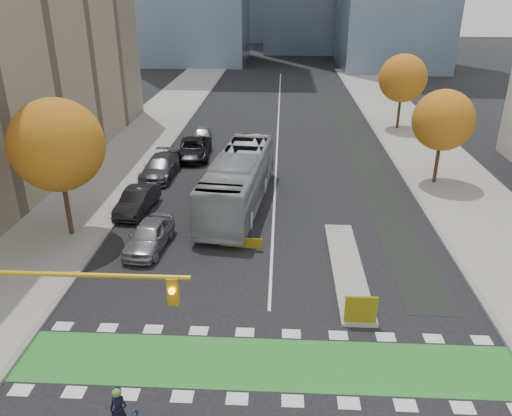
# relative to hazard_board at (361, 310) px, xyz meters

# --- Properties ---
(ground) EXTENTS (300.00, 300.00, 0.00)m
(ground) POSITION_rel_hazard_board_xyz_m (-4.00, -4.20, -0.80)
(ground) COLOR black
(ground) RESTS_ON ground
(sidewalk_west) EXTENTS (7.00, 120.00, 0.15)m
(sidewalk_west) POSITION_rel_hazard_board_xyz_m (-17.50, 15.80, -0.73)
(sidewalk_west) COLOR gray
(sidewalk_west) RESTS_ON ground
(sidewalk_east) EXTENTS (7.00, 120.00, 0.15)m
(sidewalk_east) POSITION_rel_hazard_board_xyz_m (9.50, 15.80, -0.73)
(sidewalk_east) COLOR gray
(sidewalk_east) RESTS_ON ground
(curb_west) EXTENTS (0.30, 120.00, 0.16)m
(curb_west) POSITION_rel_hazard_board_xyz_m (-14.00, 15.80, -0.73)
(curb_west) COLOR gray
(curb_west) RESTS_ON ground
(curb_east) EXTENTS (0.30, 120.00, 0.16)m
(curb_east) POSITION_rel_hazard_board_xyz_m (6.00, 15.80, -0.73)
(curb_east) COLOR gray
(curb_east) RESTS_ON ground
(bike_crossing) EXTENTS (20.00, 3.00, 0.01)m
(bike_crossing) POSITION_rel_hazard_board_xyz_m (-4.00, -2.70, -0.79)
(bike_crossing) COLOR #297D2A
(bike_crossing) RESTS_ON ground
(centre_line) EXTENTS (0.15, 70.00, 0.01)m
(centre_line) POSITION_rel_hazard_board_xyz_m (-4.00, 35.80, -0.80)
(centre_line) COLOR silver
(centre_line) RESTS_ON ground
(bike_lane_paint) EXTENTS (2.50, 50.00, 0.01)m
(bike_lane_paint) POSITION_rel_hazard_board_xyz_m (3.50, 25.80, -0.80)
(bike_lane_paint) COLOR black
(bike_lane_paint) RESTS_ON ground
(median_island) EXTENTS (1.60, 10.00, 0.16)m
(median_island) POSITION_rel_hazard_board_xyz_m (0.00, 4.80, -0.72)
(median_island) COLOR gray
(median_island) RESTS_ON ground
(hazard_board) EXTENTS (1.40, 0.12, 1.30)m
(hazard_board) POSITION_rel_hazard_board_xyz_m (0.00, 0.00, 0.00)
(hazard_board) COLOR yellow
(hazard_board) RESTS_ON median_island
(tree_west) EXTENTS (5.20, 5.20, 8.22)m
(tree_west) POSITION_rel_hazard_board_xyz_m (-16.00, 7.80, 4.82)
(tree_west) COLOR #332114
(tree_west) RESTS_ON ground
(tree_east_near) EXTENTS (4.40, 4.40, 7.08)m
(tree_east_near) POSITION_rel_hazard_board_xyz_m (8.00, 17.80, 4.06)
(tree_east_near) COLOR #332114
(tree_east_near) RESTS_ON ground
(tree_east_far) EXTENTS (4.80, 4.80, 7.65)m
(tree_east_far) POSITION_rel_hazard_board_xyz_m (8.50, 33.80, 4.44)
(tree_east_far) COLOR #332114
(tree_east_far) RESTS_ON ground
(traffic_signal_west) EXTENTS (8.53, 0.56, 5.20)m
(traffic_signal_west) POSITION_rel_hazard_board_xyz_m (-11.93, -4.71, 3.23)
(traffic_signal_west) COLOR #BF9914
(traffic_signal_west) RESTS_ON ground
(bus) EXTENTS (4.45, 13.32, 3.64)m
(bus) POSITION_rel_hazard_board_xyz_m (-6.43, 12.87, 1.02)
(bus) COLOR #9CA0A4
(bus) RESTS_ON ground
(parked_car_a) EXTENTS (2.33, 4.85, 1.60)m
(parked_car_a) POSITION_rel_hazard_board_xyz_m (-10.94, 6.50, -0.00)
(parked_car_a) COLOR #9D9CA1
(parked_car_a) RESTS_ON ground
(parked_car_b) EXTENTS (2.13, 4.86, 1.55)m
(parked_car_b) POSITION_rel_hazard_board_xyz_m (-13.00, 11.50, -0.02)
(parked_car_b) COLOR black
(parked_car_b) RESTS_ON ground
(parked_car_c) EXTENTS (2.49, 5.73, 1.64)m
(parked_car_c) POSITION_rel_hazard_board_xyz_m (-13.00, 18.13, 0.02)
(parked_car_c) COLOR #4B4B50
(parked_car_c) RESTS_ON ground
(parked_car_d) EXTENTS (3.02, 6.02, 1.64)m
(parked_car_d) POSITION_rel_hazard_board_xyz_m (-11.21, 23.13, 0.02)
(parked_car_d) COLOR black
(parked_car_d) RESTS_ON ground
(parked_car_e) EXTENTS (2.14, 4.35, 1.43)m
(parked_car_e) POSITION_rel_hazard_board_xyz_m (-11.21, 28.13, -0.09)
(parked_car_e) COLOR #A7A8AC
(parked_car_e) RESTS_ON ground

